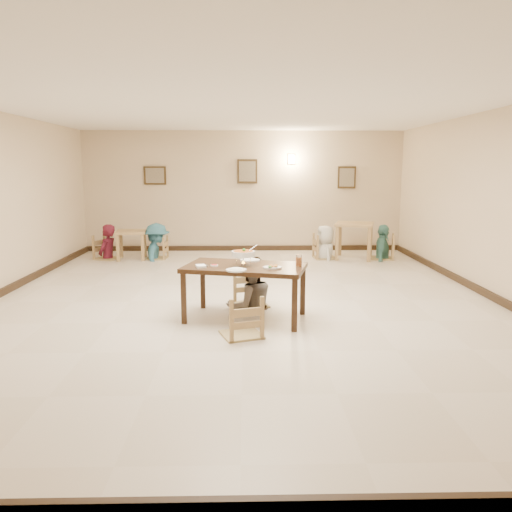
{
  "coord_description": "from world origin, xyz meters",
  "views": [
    {
      "loc": [
        0.04,
        -7.66,
        2.06
      ],
      "look_at": [
        0.2,
        -0.46,
        0.8
      ],
      "focal_mm": 35.0,
      "sensor_mm": 36.0,
      "label": 1
    }
  ],
  "objects_px": {
    "chair_near": "(241,297)",
    "curry_warmer": "(243,254)",
    "bg_diner_d": "(384,225)",
    "bg_table_left": "(131,236)",
    "bg_table_right": "(354,229)",
    "bg_chair_ll": "(107,237)",
    "bg_chair_lr": "(156,238)",
    "chair_far": "(251,274)",
    "bg_diner_a": "(106,224)",
    "main_diner": "(250,257)",
    "bg_diner_c": "(326,226)",
    "main_table": "(245,271)",
    "bg_chair_rr": "(383,236)",
    "drink_glass": "(299,261)",
    "bg_diner_b": "(156,223)",
    "bg_chair_rl": "(325,235)"
  },
  "relations": [
    {
      "from": "bg_table_left",
      "to": "bg_diner_a",
      "type": "bearing_deg",
      "value": 177.29
    },
    {
      "from": "chair_near",
      "to": "bg_diner_c",
      "type": "height_order",
      "value": "bg_diner_c"
    },
    {
      "from": "bg_table_right",
      "to": "bg_chair_ll",
      "type": "relative_size",
      "value": 0.98
    },
    {
      "from": "bg_chair_rl",
      "to": "bg_diner_d",
      "type": "bearing_deg",
      "value": -99.23
    },
    {
      "from": "bg_diner_a",
      "to": "bg_chair_lr",
      "type": "bearing_deg",
      "value": 105.49
    },
    {
      "from": "drink_glass",
      "to": "bg_diner_b",
      "type": "bearing_deg",
      "value": 119.7
    },
    {
      "from": "bg_diner_a",
      "to": "chair_far",
      "type": "bearing_deg",
      "value": 53.25
    },
    {
      "from": "main_diner",
      "to": "bg_diner_d",
      "type": "relative_size",
      "value": 0.97
    },
    {
      "from": "chair_near",
      "to": "bg_chair_ll",
      "type": "xyz_separation_m",
      "value": [
        -3.14,
        5.47,
        0.02
      ]
    },
    {
      "from": "chair_near",
      "to": "chair_far",
      "type": "bearing_deg",
      "value": -114.01
    },
    {
      "from": "main_table",
      "to": "bg_diner_c",
      "type": "relative_size",
      "value": 1.16
    },
    {
      "from": "chair_near",
      "to": "bg_diner_d",
      "type": "relative_size",
      "value": 0.63
    },
    {
      "from": "drink_glass",
      "to": "bg_chair_ll",
      "type": "xyz_separation_m",
      "value": [
        -3.91,
        4.85,
        -0.31
      ]
    },
    {
      "from": "chair_near",
      "to": "bg_diner_d",
      "type": "xyz_separation_m",
      "value": [
        3.24,
        5.35,
        0.3
      ]
    },
    {
      "from": "bg_chair_lr",
      "to": "drink_glass",
      "type": "bearing_deg",
      "value": 33.96
    },
    {
      "from": "chair_near",
      "to": "curry_warmer",
      "type": "bearing_deg",
      "value": -110.44
    },
    {
      "from": "bg_chair_rr",
      "to": "bg_diner_a",
      "type": "bearing_deg",
      "value": -76.74
    },
    {
      "from": "chair_near",
      "to": "main_diner",
      "type": "relative_size",
      "value": 0.65
    },
    {
      "from": "bg_chair_lr",
      "to": "bg_diner_b",
      "type": "distance_m",
      "value": 0.35
    },
    {
      "from": "main_diner",
      "to": "main_table",
      "type": "bearing_deg",
      "value": 63.72
    },
    {
      "from": "bg_diner_d",
      "to": "bg_chair_ll",
      "type": "bearing_deg",
      "value": 108.4
    },
    {
      "from": "bg_diner_b",
      "to": "bg_chair_rl",
      "type": "bearing_deg",
      "value": -94.06
    },
    {
      "from": "main_table",
      "to": "bg_chair_ll",
      "type": "distance_m",
      "value": 5.72
    },
    {
      "from": "bg_chair_ll",
      "to": "bg_diner_b",
      "type": "bearing_deg",
      "value": -68.29
    },
    {
      "from": "bg_table_left",
      "to": "bg_table_right",
      "type": "xyz_separation_m",
      "value": [
        5.15,
        -0.04,
        0.16
      ]
    },
    {
      "from": "chair_far",
      "to": "bg_diner_a",
      "type": "distance_m",
      "value": 5.23
    },
    {
      "from": "chair_near",
      "to": "bg_diner_c",
      "type": "bearing_deg",
      "value": -127.83
    },
    {
      "from": "main_table",
      "to": "bg_table_right",
      "type": "bearing_deg",
      "value": 75.75
    },
    {
      "from": "chair_near",
      "to": "bg_chair_ll",
      "type": "bearing_deg",
      "value": -78.58
    },
    {
      "from": "bg_diner_a",
      "to": "bg_diner_c",
      "type": "relative_size",
      "value": 1.05
    },
    {
      "from": "chair_near",
      "to": "curry_warmer",
      "type": "xyz_separation_m",
      "value": [
        0.02,
        0.69,
        0.42
      ]
    },
    {
      "from": "main_table",
      "to": "bg_chair_rr",
      "type": "relative_size",
      "value": 1.65
    },
    {
      "from": "main_table",
      "to": "bg_chair_lr",
      "type": "xyz_separation_m",
      "value": [
        -2.05,
        4.77,
        -0.19
      ]
    },
    {
      "from": "main_diner",
      "to": "drink_glass",
      "type": "relative_size",
      "value": 9.44
    },
    {
      "from": "bg_chair_ll",
      "to": "bg_chair_lr",
      "type": "xyz_separation_m",
      "value": [
        1.13,
        0.02,
        -0.04
      ]
    },
    {
      "from": "bg_table_right",
      "to": "bg_chair_rr",
      "type": "xyz_separation_m",
      "value": [
        0.66,
        -0.05,
        -0.15
      ]
    },
    {
      "from": "bg_table_left",
      "to": "bg_chair_ll",
      "type": "relative_size",
      "value": 0.7
    },
    {
      "from": "chair_far",
      "to": "bg_table_left",
      "type": "xyz_separation_m",
      "value": [
        -2.71,
        4.04,
        0.04
      ]
    },
    {
      "from": "bg_diner_c",
      "to": "bg_diner_d",
      "type": "bearing_deg",
      "value": 78.8
    },
    {
      "from": "chair_near",
      "to": "main_diner",
      "type": "height_order",
      "value": "main_diner"
    },
    {
      "from": "bg_table_left",
      "to": "bg_chair_ll",
      "type": "xyz_separation_m",
      "value": [
        -0.57,
        0.03,
        -0.01
      ]
    },
    {
      "from": "chair_far",
      "to": "bg_table_left",
      "type": "distance_m",
      "value": 4.86
    },
    {
      "from": "bg_chair_lr",
      "to": "bg_diner_d",
      "type": "relative_size",
      "value": 0.6
    },
    {
      "from": "curry_warmer",
      "to": "bg_chair_rr",
      "type": "distance_m",
      "value": 5.67
    },
    {
      "from": "bg_table_right",
      "to": "bg_chair_rr",
      "type": "relative_size",
      "value": 0.95
    },
    {
      "from": "bg_diner_a",
      "to": "bg_diner_d",
      "type": "distance_m",
      "value": 6.37
    },
    {
      "from": "bg_chair_rr",
      "to": "bg_diner_b",
      "type": "bearing_deg",
      "value": -77.2
    },
    {
      "from": "bg_table_right",
      "to": "bg_diner_a",
      "type": "bearing_deg",
      "value": 179.31
    },
    {
      "from": "bg_chair_ll",
      "to": "drink_glass",
      "type": "bearing_deg",
      "value": -120.46
    },
    {
      "from": "curry_warmer",
      "to": "bg_diner_c",
      "type": "distance_m",
      "value": 5.12
    }
  ]
}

